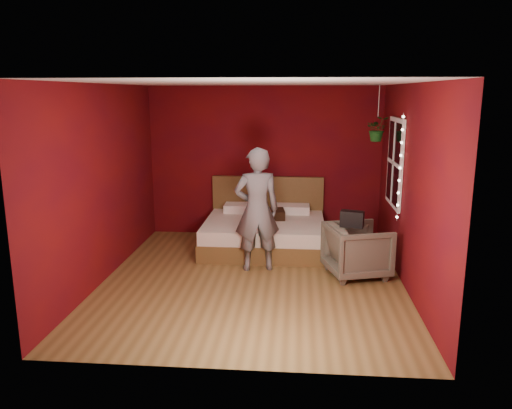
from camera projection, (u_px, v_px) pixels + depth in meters
name	position (u px, v px, depth m)	size (l,w,h in m)	color
floor	(253.00, 280.00, 6.76)	(4.50, 4.50, 0.00)	olive
room_walls	(253.00, 157.00, 6.39)	(4.04, 4.54, 2.62)	#6A0D0B
window	(395.00, 163.00, 7.14)	(0.05, 0.97, 1.27)	white
fairy_lights	(400.00, 168.00, 6.64)	(0.04, 0.04, 1.45)	silver
bed	(265.00, 231.00, 8.12)	(1.93, 1.64, 1.06)	brown
person	(257.00, 210.00, 6.99)	(0.64, 0.42, 1.75)	slate
armchair	(357.00, 250.00, 6.86)	(0.78, 0.80, 0.73)	#686352
handbag	(352.00, 219.00, 6.65)	(0.30, 0.15, 0.22)	black
throw_pillow	(272.00, 214.00, 8.10)	(0.40, 0.40, 0.14)	black
hanging_plant	(377.00, 129.00, 7.50)	(0.35, 0.30, 0.84)	silver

